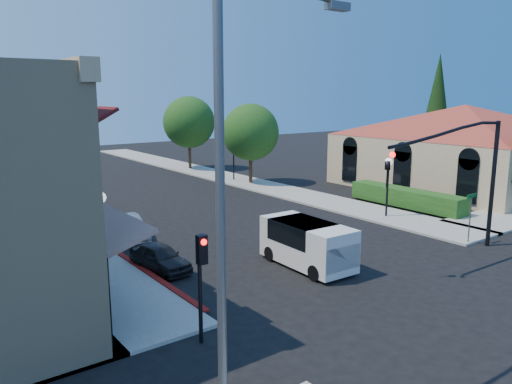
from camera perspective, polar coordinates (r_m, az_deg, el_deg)
ground at (r=19.48m, az=17.30°, el=-11.11°), size 120.00×120.00×0.00m
sidewalk_left at (r=38.52m, az=-27.00°, el=-0.78°), size 3.50×50.00×0.12m
sidewalk_right at (r=44.76m, az=-4.45°, el=1.92°), size 3.50×50.00×0.12m
curb_red_strip at (r=21.26m, az=-12.74°, el=-8.97°), size 0.25×10.00×0.06m
mission_building at (r=42.97m, az=22.58°, el=5.68°), size 30.12×30.12×6.40m
hedge at (r=33.63m, az=16.71°, el=-1.72°), size 1.40×8.00×1.10m
conifer_far at (r=51.38m, az=20.01°, el=9.54°), size 3.20×3.20×11.00m
street_tree_a at (r=40.19m, az=-0.63°, el=6.84°), size 4.56×4.56×6.48m
street_tree_b at (r=48.58m, az=-7.67°, el=7.90°), size 4.94×4.94×7.02m
signal_mast_arm at (r=24.06m, az=23.24°, el=2.78°), size 8.01×0.39×6.00m
secondary_signal at (r=14.46m, az=-6.29°, el=-8.70°), size 0.28×0.42×3.32m
cobra_streetlight at (r=10.30m, az=-2.48°, el=0.25°), size 3.60×0.25×9.31m
street_name_sign at (r=26.22m, az=23.33°, el=-1.92°), size 0.80×0.06×2.50m
lamppost_left_near at (r=19.93m, az=-17.27°, el=-2.35°), size 0.44×0.44×3.57m
lamppost_left_far at (r=33.28m, az=-25.46°, el=2.33°), size 0.44×0.44×3.57m
lamppost_right_near at (r=30.03m, az=14.87°, el=2.20°), size 0.44×0.44×3.57m
lamppost_right_far at (r=41.78m, az=-2.58°, el=4.98°), size 0.44×0.44×3.57m
white_van at (r=21.20m, az=5.96°, el=-5.65°), size 2.03×4.38×1.91m
parked_car_a at (r=21.23m, az=-10.90°, el=-7.32°), size 1.67×3.42×1.12m
parked_car_b at (r=26.02m, az=-14.46°, el=-3.95°), size 1.63×3.72×1.19m
parked_car_c at (r=34.65m, az=-19.23°, el=-0.56°), size 1.82×3.91×1.11m
parked_car_d at (r=43.75m, az=-24.85°, el=1.41°), size 2.12×4.35×1.19m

